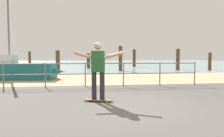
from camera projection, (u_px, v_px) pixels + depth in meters
ground_plane at (156, 119)px, 4.28m from camera, size 24.00×10.00×0.04m
beach_strip at (111, 78)px, 12.20m from camera, size 24.00×6.00×0.04m
sea_surface at (94, 63)px, 39.93m from camera, size 72.00×50.00×0.04m
railing_fence at (85, 71)px, 8.60m from camera, size 9.93×0.05×1.05m
sailboat at (18, 70)px, 11.52m from camera, size 5.03×1.83×5.13m
skateboard at (98, 100)px, 5.86m from camera, size 0.82×0.43×0.08m
skateboarder at (98, 67)px, 5.81m from camera, size 1.41×0.51×1.65m
groyne_post_0 at (30, 61)px, 19.39m from camera, size 0.25×0.25×1.77m
groyne_post_1 at (58, 61)px, 18.44m from camera, size 0.37×0.37×1.85m
groyne_post_2 at (88, 61)px, 22.03m from camera, size 0.37×0.37×1.62m
groyne_post_3 at (120, 59)px, 18.12m from camera, size 0.32×0.32×2.24m
groyne_post_4 at (134, 58)px, 24.91m from camera, size 0.37×0.37×2.19m
groyne_post_5 at (178, 59)px, 19.27m from camera, size 0.35×0.35×2.03m
groyne_post_6 at (210, 61)px, 18.92m from camera, size 0.30×0.30×1.67m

